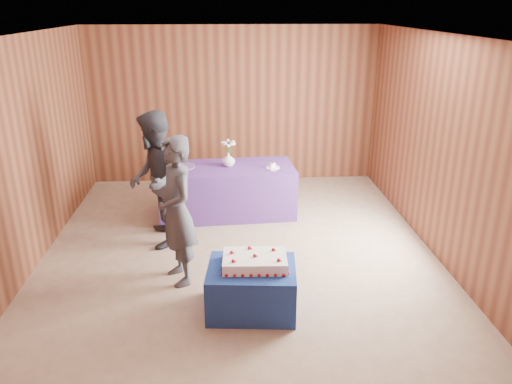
{
  "coord_description": "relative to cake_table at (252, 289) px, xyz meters",
  "views": [
    {
      "loc": [
        -0.15,
        -5.67,
        3.02
      ],
      "look_at": [
        0.22,
        0.1,
        0.83
      ],
      "focal_mm": 35.0,
      "sensor_mm": 36.0,
      "label": 1
    }
  ],
  "objects": [
    {
      "name": "room_shell",
      "position": [
        -0.09,
        1.19,
        1.55
      ],
      "size": [
        5.04,
        6.04,
        2.72
      ],
      "color": "brown",
      "rests_on": "ground"
    },
    {
      "name": "platter",
      "position": [
        -0.88,
        2.62,
        0.51
      ],
      "size": [
        0.42,
        0.42,
        0.02
      ],
      "primitive_type": "cylinder",
      "rotation": [
        0.0,
        0.0,
        -0.12
      ],
      "color": "#60458B",
      "rests_on": "serving_table"
    },
    {
      "name": "flower_spray",
      "position": [
        -0.2,
        2.63,
        0.84
      ],
      "size": [
        0.22,
        0.22,
        0.17
      ],
      "color": "#356829",
      "rests_on": "vase"
    },
    {
      "name": "plate",
      "position": [
        0.45,
        2.49,
        0.51
      ],
      "size": [
        0.25,
        0.25,
        0.01
      ],
      "primitive_type": "cylinder",
      "rotation": [
        0.0,
        0.0,
        0.27
      ],
      "color": "white",
      "rests_on": "serving_table"
    },
    {
      "name": "ground",
      "position": [
        -0.09,
        1.19,
        -0.25
      ],
      "size": [
        6.0,
        6.0,
        0.0
      ],
      "primitive_type": "plane",
      "color": "tan",
      "rests_on": "ground"
    },
    {
      "name": "serving_table",
      "position": [
        -0.23,
        2.59,
        0.12
      ],
      "size": [
        2.05,
        1.02,
        0.75
      ],
      "primitive_type": "cube",
      "rotation": [
        0.0,
        0.0,
        0.06
      ],
      "color": "#5B3084",
      "rests_on": "ground"
    },
    {
      "name": "knife",
      "position": [
        0.45,
        2.35,
        0.5
      ],
      "size": [
        0.26,
        0.04,
        0.0
      ],
      "primitive_type": "cube",
      "rotation": [
        0.0,
        0.0,
        -0.07
      ],
      "color": "silver",
      "rests_on": "serving_table"
    },
    {
      "name": "guest_left",
      "position": [
        -0.79,
        0.66,
        0.61
      ],
      "size": [
        0.63,
        0.74,
        1.72
      ],
      "primitive_type": "imported",
      "rotation": [
        0.0,
        0.0,
        -1.17
      ],
      "color": "#3C3E47",
      "rests_on": "ground"
    },
    {
      "name": "sheet_cake",
      "position": [
        0.03,
        0.02,
        0.31
      ],
      "size": [
        0.7,
        0.49,
        0.16
      ],
      "rotation": [
        0.0,
        0.0,
        -0.05
      ],
      "color": "white",
      "rests_on": "cake_table"
    },
    {
      "name": "cake_table",
      "position": [
        0.0,
        0.0,
        0.0
      ],
      "size": [
        0.96,
        0.78,
        0.5
      ],
      "primitive_type": "cube",
      "rotation": [
        0.0,
        0.0,
        -0.09
      ],
      "color": "#1A3E94",
      "rests_on": "ground"
    },
    {
      "name": "cake_slice",
      "position": [
        0.45,
        2.49,
        0.55
      ],
      "size": [
        0.09,
        0.08,
        0.09
      ],
      "rotation": [
        0.0,
        0.0,
        0.31
      ],
      "color": "white",
      "rests_on": "plate"
    },
    {
      "name": "guest_right",
      "position": [
        -1.15,
        1.65,
        0.64
      ],
      "size": [
        0.76,
        0.93,
        1.79
      ],
      "primitive_type": "imported",
      "rotation": [
        0.0,
        0.0,
        -1.47
      ],
      "color": "#32323C",
      "rests_on": "ground"
    },
    {
      "name": "vase",
      "position": [
        -0.2,
        2.63,
        0.6
      ],
      "size": [
        0.22,
        0.22,
        0.2
      ],
      "primitive_type": "imported",
      "rotation": [
        0.0,
        0.0,
        -0.17
      ],
      "color": "white",
      "rests_on": "serving_table"
    }
  ]
}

